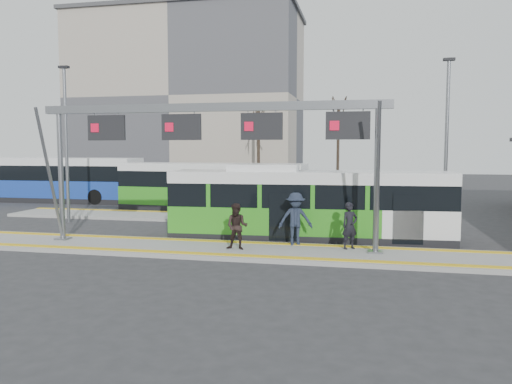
% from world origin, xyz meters
% --- Properties ---
extents(ground, '(120.00, 120.00, 0.00)m').
position_xyz_m(ground, '(0.00, 0.00, 0.00)').
color(ground, '#2D2D30').
rests_on(ground, ground).
extents(platform_main, '(22.00, 3.00, 0.15)m').
position_xyz_m(platform_main, '(0.00, 0.00, 0.07)').
color(platform_main, gray).
rests_on(platform_main, ground).
extents(platform_second, '(20.00, 3.00, 0.15)m').
position_xyz_m(platform_second, '(-4.00, 8.00, 0.07)').
color(platform_second, gray).
rests_on(platform_second, ground).
extents(tactile_main, '(22.00, 2.65, 0.02)m').
position_xyz_m(tactile_main, '(0.00, 0.00, 0.16)').
color(tactile_main, yellow).
rests_on(tactile_main, platform_main).
extents(tactile_second, '(20.00, 0.35, 0.02)m').
position_xyz_m(tactile_second, '(-4.00, 9.15, 0.16)').
color(tactile_second, yellow).
rests_on(tactile_second, platform_second).
extents(gantry, '(13.00, 1.68, 5.20)m').
position_xyz_m(gantry, '(-0.35, 0.25, 4.30)').
color(gantry, slate).
rests_on(gantry, platform_main).
extents(apartment_block, '(24.50, 12.50, 18.40)m').
position_xyz_m(apartment_block, '(-14.00, 36.00, 9.21)').
color(apartment_block, '#A79B8B').
rests_on(apartment_block, ground).
extents(hero_bus, '(11.33, 3.02, 3.08)m').
position_xyz_m(hero_bus, '(2.88, 3.08, 1.41)').
color(hero_bus, black).
rests_on(hero_bus, ground).
extents(bg_bus_green, '(11.47, 3.12, 2.84)m').
position_xyz_m(bg_bus_green, '(-3.89, 11.66, 1.40)').
color(bg_bus_green, black).
rests_on(bg_bus_green, ground).
extents(bg_bus_blue, '(11.80, 2.76, 3.07)m').
position_xyz_m(bg_bus_blue, '(-15.86, 13.97, 1.52)').
color(bg_bus_blue, black).
rests_on(bg_bus_blue, ground).
extents(passenger_a, '(0.73, 0.67, 1.67)m').
position_xyz_m(passenger_a, '(4.61, 0.77, 0.98)').
color(passenger_a, black).
rests_on(passenger_a, platform_main).
extents(passenger_b, '(0.80, 0.63, 1.64)m').
position_xyz_m(passenger_b, '(0.71, -0.17, 0.97)').
color(passenger_b, black).
rests_on(passenger_b, platform_main).
extents(passenger_c, '(1.41, 1.03, 1.95)m').
position_xyz_m(passenger_c, '(2.62, 1.10, 1.12)').
color(passenger_c, '#1F2637').
rests_on(passenger_c, platform_main).
extents(tree_left, '(1.40, 1.40, 8.17)m').
position_xyz_m(tree_left, '(-4.40, 27.76, 6.20)').
color(tree_left, '#382B21').
rests_on(tree_left, ground).
extents(tree_mid, '(1.40, 1.40, 9.05)m').
position_xyz_m(tree_mid, '(2.55, 32.86, 6.87)').
color(tree_mid, '#382B21').
rests_on(tree_mid, ground).
extents(tree_far, '(1.40, 1.40, 8.09)m').
position_xyz_m(tree_far, '(-20.50, 31.18, 6.13)').
color(tree_far, '#382B21').
rests_on(tree_far, ground).
extents(lamp_west, '(0.50, 0.25, 7.76)m').
position_xyz_m(lamp_west, '(-9.43, 5.26, 4.12)').
color(lamp_west, slate).
rests_on(lamp_west, ground).
extents(lamp_east, '(0.50, 0.25, 7.72)m').
position_xyz_m(lamp_east, '(8.68, 6.75, 4.10)').
color(lamp_east, slate).
rests_on(lamp_east, ground).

